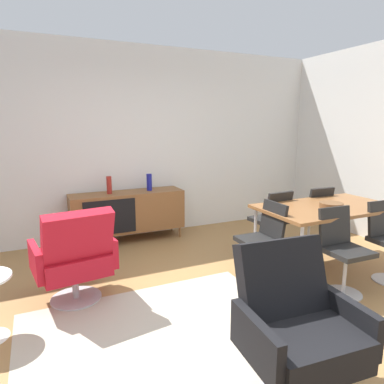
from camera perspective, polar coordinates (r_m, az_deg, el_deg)
ground_plane at (r=3.23m, az=2.80°, el=-19.97°), size 8.32×8.32×0.00m
wall_back at (r=5.22m, az=-10.45°, el=8.00°), size 6.80×0.12×2.80m
sideboard at (r=5.04m, az=-10.64°, el=-3.18°), size 1.60×0.45×0.72m
vase_cobalt at (r=5.05m, az=-7.13°, el=1.63°), size 0.08×0.08×0.24m
vase_sculptural_dark at (r=4.91m, az=-13.61°, el=1.13°), size 0.07×0.07×0.25m
dining_table at (r=4.31m, az=21.50°, el=-2.69°), size 1.60×0.90×0.74m
wooden_bowl_on_table at (r=4.21m, az=22.14°, el=-2.05°), size 0.26×0.26×0.06m
dining_chair_front_left at (r=3.76m, az=23.69°, el=-8.45°), size 0.42×0.44×0.86m
dining_chair_near_window at (r=3.80m, az=11.81°, el=-7.54°), size 0.43×0.40×0.86m
dining_chair_back_left at (r=4.54m, az=13.16°, el=-4.50°), size 0.43×0.45×0.86m
dining_chair_back_right at (r=4.98m, az=19.50°, el=-3.45°), size 0.41×0.44×0.86m
lounge_chair_red at (r=3.43m, az=-18.88°, el=-9.99°), size 0.78×0.73×0.95m
armchair_black_shell at (r=2.36m, az=16.95°, el=-20.10°), size 0.76×0.70×0.95m
area_rug at (r=2.99m, az=-4.81°, el=-22.80°), size 2.20×1.70×0.01m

